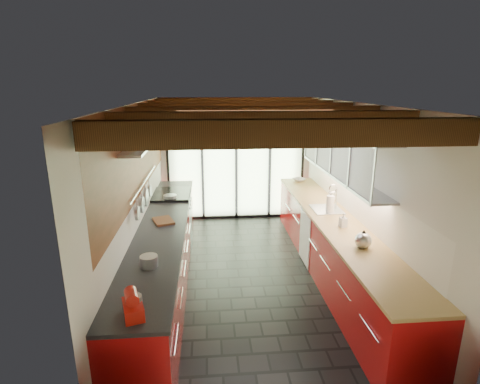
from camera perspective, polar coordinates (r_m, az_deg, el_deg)
The scene contains 18 objects.
ground at distance 5.90m, azimuth 1.51°, elevation -12.82°, with size 5.50×5.50×0.00m, color black.
room_shell at distance 5.30m, azimuth 1.64°, elevation 3.04°, with size 5.50×5.50×5.50m.
ceiling_beams at distance 5.56m, azimuth 1.26°, elevation 12.07°, with size 3.14×5.06×4.90m.
glass_door at distance 7.94m, azimuth -0.58°, elevation 7.43°, with size 2.95×0.10×2.90m.
left_counter at distance 5.70m, azimuth -11.46°, elevation -9.04°, with size 0.68×5.00×0.92m.
range_stove at distance 7.03m, azimuth -10.21°, elevation -3.98°, with size 0.66×0.90×0.97m.
right_counter at distance 5.96m, azimuth 13.93°, elevation -8.05°, with size 0.68×5.00×0.92m.
sink_assembly at distance 6.14m, azimuth 13.19°, elevation -2.29°, with size 0.45×0.52×0.43m.
upper_cabinets_right at distance 5.88m, azimuth 15.36°, elevation 5.71°, with size 0.34×3.00×3.00m.
left_wall_fixtures at distance 5.43m, azimuth -14.13°, elevation 5.32°, with size 0.28×2.60×0.96m.
stand_mixer at distance 3.48m, azimuth -15.99°, elevation -16.22°, with size 0.24×0.32×0.26m.
pot_large at distance 4.29m, azimuth -13.70°, elevation -10.21°, with size 0.20×0.20×0.12m, color silver.
pot_small at distance 6.60m, azimuth -10.59°, elevation -0.83°, with size 0.23×0.23×0.09m, color silver.
cutting_board at distance 5.58m, azimuth -11.60°, elevation -4.32°, with size 0.26×0.36×0.03m, color brown.
kettle at distance 4.84m, azimuth 18.26°, elevation -6.89°, with size 0.22×0.26×0.24m.
paper_towel at distance 5.96m, azimuth 13.57°, elevation -1.88°, with size 0.16×0.16×0.33m.
soap_bottle at distance 5.44m, azimuth 15.46°, elevation -4.14°, with size 0.09×0.09×0.20m, color silver.
bowl at distance 7.85m, azimuth 8.98°, elevation 1.85°, with size 0.25×0.25×0.06m, color silver.
Camera 1 is at (-0.59, -5.13, 2.84)m, focal length 28.00 mm.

